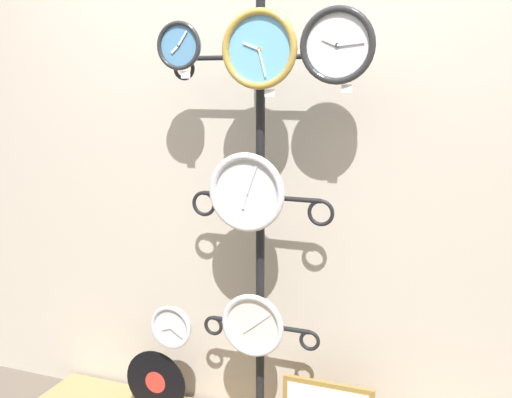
{
  "coord_description": "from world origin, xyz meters",
  "views": [
    {
      "loc": [
        0.84,
        -1.86,
        1.57
      ],
      "look_at": [
        0.0,
        0.36,
        1.11
      ],
      "focal_mm": 42.0,
      "sensor_mm": 36.0,
      "label": 1
    }
  ],
  "objects_px": {
    "clock_top_left": "(179,46)",
    "clock_middle_center": "(247,192)",
    "display_stand": "(260,299)",
    "clock_bottom_center": "(254,325)",
    "vinyl_record": "(156,382)",
    "clock_bottom_left": "(171,327)",
    "clock_top_right": "(338,45)",
    "clock_top_center": "(260,49)"
  },
  "relations": [
    {
      "from": "clock_top_left",
      "to": "clock_middle_center",
      "type": "relative_size",
      "value": 0.6
    },
    {
      "from": "display_stand",
      "to": "clock_bottom_center",
      "type": "height_order",
      "value": "display_stand"
    },
    {
      "from": "display_stand",
      "to": "clock_top_left",
      "type": "bearing_deg",
      "value": -163.06
    },
    {
      "from": "clock_top_left",
      "to": "vinyl_record",
      "type": "height_order",
      "value": "clock_top_left"
    },
    {
      "from": "clock_bottom_center",
      "to": "vinyl_record",
      "type": "relative_size",
      "value": 0.9
    },
    {
      "from": "clock_bottom_left",
      "to": "vinyl_record",
      "type": "xyz_separation_m",
      "value": [
        -0.12,
        0.05,
        -0.31
      ]
    },
    {
      "from": "display_stand",
      "to": "clock_top_right",
      "type": "bearing_deg",
      "value": -14.29
    },
    {
      "from": "clock_top_right",
      "to": "clock_top_center",
      "type": "bearing_deg",
      "value": -177.09
    },
    {
      "from": "clock_top_left",
      "to": "clock_bottom_center",
      "type": "xyz_separation_m",
      "value": [
        0.31,
        0.01,
        -1.13
      ]
    },
    {
      "from": "clock_middle_center",
      "to": "clock_top_right",
      "type": "bearing_deg",
      "value": 1.34
    },
    {
      "from": "display_stand",
      "to": "clock_middle_center",
      "type": "distance_m",
      "value": 0.49
    },
    {
      "from": "clock_top_left",
      "to": "clock_top_center",
      "type": "height_order",
      "value": "clock_top_center"
    },
    {
      "from": "display_stand",
      "to": "clock_top_left",
      "type": "distance_m",
      "value": 1.1
    },
    {
      "from": "display_stand",
      "to": "clock_top_center",
      "type": "bearing_deg",
      "value": -71.57
    },
    {
      "from": "clock_top_right",
      "to": "clock_bottom_center",
      "type": "height_order",
      "value": "clock_top_right"
    },
    {
      "from": "clock_top_right",
      "to": "clock_top_left",
      "type": "bearing_deg",
      "value": -179.07
    },
    {
      "from": "vinyl_record",
      "to": "clock_top_right",
      "type": "bearing_deg",
      "value": -1.81
    },
    {
      "from": "display_stand",
      "to": "clock_bottom_center",
      "type": "distance_m",
      "value": 0.12
    },
    {
      "from": "clock_top_center",
      "to": "clock_bottom_center",
      "type": "distance_m",
      "value": 1.12
    },
    {
      "from": "clock_top_left",
      "to": "clock_top_center",
      "type": "distance_m",
      "value": 0.34
    },
    {
      "from": "clock_top_right",
      "to": "vinyl_record",
      "type": "bearing_deg",
      "value": 178.19
    },
    {
      "from": "clock_middle_center",
      "to": "clock_bottom_left",
      "type": "height_order",
      "value": "clock_middle_center"
    },
    {
      "from": "clock_top_left",
      "to": "clock_bottom_left",
      "type": "distance_m",
      "value": 1.19
    },
    {
      "from": "vinyl_record",
      "to": "clock_bottom_left",
      "type": "bearing_deg",
      "value": -21.73
    },
    {
      "from": "display_stand",
      "to": "vinyl_record",
      "type": "distance_m",
      "value": 0.67
    },
    {
      "from": "clock_top_left",
      "to": "clock_top_right",
      "type": "distance_m",
      "value": 0.64
    },
    {
      "from": "clock_top_left",
      "to": "clock_bottom_left",
      "type": "xyz_separation_m",
      "value": [
        -0.07,
        -0.01,
        -1.19
      ]
    },
    {
      "from": "clock_top_left",
      "to": "clock_bottom_center",
      "type": "bearing_deg",
      "value": 1.58
    },
    {
      "from": "clock_middle_center",
      "to": "clock_bottom_center",
      "type": "distance_m",
      "value": 0.56
    },
    {
      "from": "clock_bottom_left",
      "to": "clock_bottom_center",
      "type": "xyz_separation_m",
      "value": [
        0.38,
        0.02,
        0.06
      ]
    },
    {
      "from": "clock_top_right",
      "to": "clock_bottom_left",
      "type": "height_order",
      "value": "clock_top_right"
    },
    {
      "from": "clock_top_right",
      "to": "vinyl_record",
      "type": "relative_size",
      "value": 0.92
    },
    {
      "from": "clock_top_left",
      "to": "clock_top_center",
      "type": "relative_size",
      "value": 0.64
    },
    {
      "from": "clock_middle_center",
      "to": "vinyl_record",
      "type": "bearing_deg",
      "value": 175.84
    },
    {
      "from": "clock_top_center",
      "to": "clock_bottom_center",
      "type": "height_order",
      "value": "clock_top_center"
    },
    {
      "from": "clock_top_right",
      "to": "vinyl_record",
      "type": "distance_m",
      "value": 1.7
    },
    {
      "from": "clock_top_left",
      "to": "clock_middle_center",
      "type": "bearing_deg",
      "value": 0.42
    },
    {
      "from": "clock_bottom_center",
      "to": "clock_bottom_left",
      "type": "bearing_deg",
      "value": -177.17
    },
    {
      "from": "clock_top_left",
      "to": "clock_top_right",
      "type": "relative_size",
      "value": 0.69
    },
    {
      "from": "clock_top_right",
      "to": "clock_bottom_center",
      "type": "xyz_separation_m",
      "value": [
        -0.32,
        -0.0,
        -1.12
      ]
    },
    {
      "from": "clock_top_center",
      "to": "clock_bottom_left",
      "type": "height_order",
      "value": "clock_top_center"
    },
    {
      "from": "clock_bottom_center",
      "to": "vinyl_record",
      "type": "height_order",
      "value": "clock_bottom_center"
    }
  ]
}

